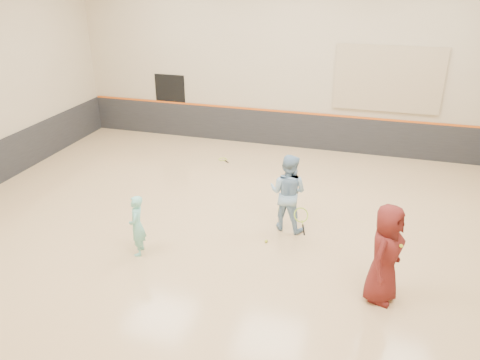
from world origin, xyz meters
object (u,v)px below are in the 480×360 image
(girl, at_px, (137,226))
(spare_racket, at_px, (223,159))
(young_man, at_px, (385,254))
(instructor, at_px, (288,193))

(girl, bearing_deg, spare_racket, 163.35)
(young_man, relative_size, spare_racket, 3.21)
(girl, distance_m, instructor, 3.43)
(young_man, bearing_deg, girl, 108.40)
(girl, xyz_separation_m, spare_racket, (0.03, 5.59, -0.65))
(spare_racket, bearing_deg, young_man, -48.98)
(spare_racket, bearing_deg, instructor, -52.61)
(girl, relative_size, instructor, 0.73)
(young_man, bearing_deg, spare_racket, 60.51)
(young_man, height_order, spare_racket, young_man)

